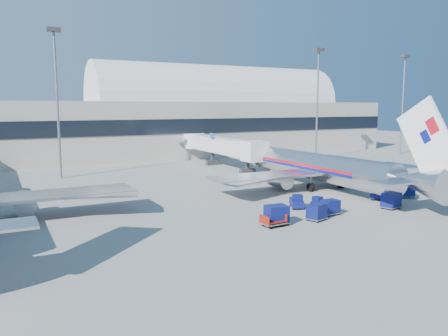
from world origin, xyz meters
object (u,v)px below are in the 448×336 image
mast_west (56,81)px  mast_far_east (403,90)px  mast_east (318,88)px  cart_train_b (317,212)px  cart_solo_far (407,191)px  tug_right (380,194)px  cart_open_red (273,222)px  airliner_main (322,167)px  jetbridge_near (218,145)px  barrier_near (378,183)px  ramp_worker (437,194)px  barrier_far (411,180)px  barrier_mid (395,181)px  cart_train_c (277,214)px  cart_train_a (330,207)px  tug_left (297,202)px  cart_solo_near (391,200)px  tug_lead (319,203)px

mast_west → mast_far_east: same height
mast_east → cart_train_b: 51.43m
cart_solo_far → tug_right: bearing=-162.3°
tug_right → cart_open_red: 18.06m
airliner_main → cart_solo_far: size_ratio=17.84×
jetbridge_near → barrier_near: bearing=-70.1°
ramp_worker → airliner_main: bearing=5.1°
cart_solo_far → mast_far_east: bearing=65.2°
cart_open_red → barrier_far: bearing=14.1°
mast_far_east → tug_right: bearing=-141.7°
barrier_mid → cart_train_c: bearing=-160.0°
cart_open_red → jetbridge_near: bearing=66.2°
cart_train_a → cart_train_b: bearing=-158.4°
barrier_near → tug_right: bearing=-135.9°
mast_east → tug_right: bearing=-118.5°
tug_left → cart_solo_near: (8.92, -4.98, 0.22)m
airliner_main → barrier_near: 8.74m
barrier_near → jetbridge_near: bearing=109.9°
tug_left → cart_train_b: 5.33m
barrier_mid → cart_solo_near: cart_solo_near is taller
cart_train_a → cart_solo_far: 14.22m
cart_solo_near → ramp_worker: (7.54, -0.03, -0.04)m
barrier_near → barrier_mid: (3.30, 0.00, 0.00)m
airliner_main → cart_train_b: airliner_main is taller
cart_train_b → mast_far_east: bearing=16.4°
barrier_far → barrier_near: bearing=180.0°
barrier_mid → tug_lead: (-19.10, -6.45, 0.17)m
cart_train_b → cart_solo_far: (16.73, 3.41, -0.07)m
cart_solo_near → mast_west: bearing=114.4°
mast_far_east → airliner_main: bearing=-150.5°
barrier_mid → barrier_far: size_ratio=1.00×
tug_lead → ramp_worker: size_ratio=1.26×
barrier_mid → cart_open_red: barrier_mid is taller
mast_east → tug_right: mast_east is taller
jetbridge_near → mast_far_east: size_ratio=1.22×
barrier_near → ramp_worker: 10.31m
mast_far_east → cart_train_a: bearing=-145.3°
mast_west → tug_left: 41.27m
mast_far_east → cart_solo_far: (-39.63, -34.91, -13.99)m
tug_left → barrier_far: bearing=-51.2°
barrier_mid → ramp_worker: 11.26m
barrier_mid → barrier_far: 3.30m
tug_lead → cart_open_red: (-8.55, -3.77, -0.20)m
barrier_far → tug_lead: (-22.40, -6.45, 0.17)m
cart_train_b → cart_solo_near: (10.37, 0.15, 0.07)m
barrier_far → cart_train_a: size_ratio=1.68×
cart_train_b → cart_train_a: bearing=4.9°
cart_train_c → ramp_worker: (22.28, -0.37, -0.09)m
airliner_main → barrier_mid: size_ratio=12.42×
barrier_mid → cart_solo_far: size_ratio=1.44×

